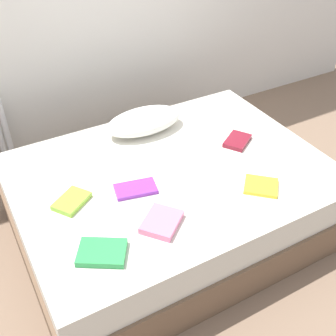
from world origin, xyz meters
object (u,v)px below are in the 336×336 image
textbook_purple (136,189)px  textbook_lime (72,201)px  pillow (144,121)px  textbook_pink (162,222)px  textbook_yellow (261,186)px  bed (172,199)px  textbook_green (102,252)px  textbook_maroon (237,141)px

textbook_purple → textbook_lime: size_ratio=1.19×
pillow → textbook_pink: (-0.35, -0.90, -0.06)m
textbook_yellow → textbook_purple: 0.76m
bed → pillow: bearing=83.5°
bed → textbook_pink: (-0.29, -0.40, 0.27)m
textbook_pink → textbook_yellow: bearing=-40.8°
textbook_green → textbook_purple: bearing=77.1°
textbook_pink → pillow: bearing=29.6°
pillow → textbook_purple: (-0.35, -0.57, -0.07)m
textbook_pink → textbook_maroon: 0.95m
textbook_green → textbook_yellow: size_ratio=1.22×
textbook_pink → textbook_lime: (-0.37, 0.41, -0.00)m
bed → textbook_pink: textbook_pink is taller
pillow → textbook_maroon: pillow is taller
textbook_purple → textbook_maroon: bearing=20.4°
textbook_yellow → textbook_pink: bearing=-138.7°
textbook_pink → textbook_green: (-0.36, -0.04, -0.00)m
textbook_maroon → textbook_purple: size_ratio=0.84×
textbook_purple → pillow: bearing=71.4°
textbook_lime → textbook_pink: bearing=-82.1°
pillow → textbook_yellow: (0.33, -0.92, -0.07)m
pillow → textbook_purple: pillow is taller
pillow → textbook_yellow: size_ratio=2.87×
textbook_maroon → textbook_lime: bearing=149.2°
textbook_yellow → textbook_purple: size_ratio=0.80×
textbook_pink → textbook_yellow: size_ratio=1.12×
bed → textbook_maroon: textbook_maroon is taller
pillow → textbook_lime: 0.87m
textbook_yellow → textbook_green: bearing=-135.9°
textbook_pink → textbook_purple: size_ratio=0.90×
textbook_green → textbook_maroon: textbook_green is taller
textbook_purple → textbook_green: bearing=-122.1°
textbook_green → textbook_purple: size_ratio=0.97×
textbook_lime → textbook_yellow: bearing=-56.5°
textbook_green → textbook_lime: bearing=122.5°
bed → textbook_lime: bearing=179.4°
textbook_maroon → textbook_lime: 1.21m
pillow → textbook_lime: (-0.72, -0.50, -0.06)m
textbook_pink → textbook_yellow: 0.67m
bed → textbook_maroon: size_ratio=9.68×
pillow → textbook_pink: pillow is taller
textbook_maroon → textbook_green: bearing=169.3°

